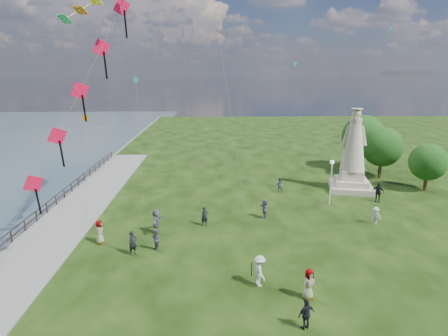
{
  "coord_description": "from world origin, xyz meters",
  "views": [
    {
      "loc": [
        -1.87,
        -17.33,
        11.89
      ],
      "look_at": [
        -1.0,
        8.0,
        5.5
      ],
      "focal_mm": 30.0,
      "sensor_mm": 36.0,
      "label": 1
    }
  ],
  "objects_px": {
    "person_6": "(205,216)",
    "person_3": "(306,314)",
    "person_7": "(279,185)",
    "person_8": "(376,216)",
    "person_1": "(156,240)",
    "person_0": "(133,243)",
    "person_9": "(378,192)",
    "person_2": "(260,271)",
    "person_10": "(100,232)",
    "person_5": "(156,221)",
    "person_11": "(265,209)",
    "statue": "(353,160)",
    "lamppost": "(331,173)",
    "person_4": "(309,284)"
  },
  "relations": [
    {
      "from": "person_5",
      "to": "person_6",
      "type": "xyz_separation_m",
      "value": [
        3.67,
        1.33,
        -0.18
      ]
    },
    {
      "from": "person_7",
      "to": "person_8",
      "type": "relative_size",
      "value": 1.07
    },
    {
      "from": "person_0",
      "to": "person_7",
      "type": "xyz_separation_m",
      "value": [
        12.34,
        13.45,
        -0.06
      ]
    },
    {
      "from": "person_2",
      "to": "person_7",
      "type": "xyz_separation_m",
      "value": [
        4.3,
        17.54,
        -0.15
      ]
    },
    {
      "from": "person_7",
      "to": "person_8",
      "type": "height_order",
      "value": "person_7"
    },
    {
      "from": "person_3",
      "to": "person_8",
      "type": "bearing_deg",
      "value": -149.97
    },
    {
      "from": "person_1",
      "to": "person_4",
      "type": "height_order",
      "value": "person_4"
    },
    {
      "from": "person_5",
      "to": "person_11",
      "type": "xyz_separation_m",
      "value": [
        8.72,
        2.78,
        -0.13
      ]
    },
    {
      "from": "person_0",
      "to": "person_9",
      "type": "xyz_separation_m",
      "value": [
        21.16,
        10.06,
        0.12
      ]
    },
    {
      "from": "statue",
      "to": "person_1",
      "type": "distance_m",
      "value": 22.99
    },
    {
      "from": "person_8",
      "to": "person_9",
      "type": "relative_size",
      "value": 0.75
    },
    {
      "from": "lamppost",
      "to": "person_11",
      "type": "distance_m",
      "value": 7.64
    },
    {
      "from": "person_2",
      "to": "person_7",
      "type": "relative_size",
      "value": 1.19
    },
    {
      "from": "person_10",
      "to": "person_7",
      "type": "bearing_deg",
      "value": -56.19
    },
    {
      "from": "lamppost",
      "to": "person_2",
      "type": "relative_size",
      "value": 2.29
    },
    {
      "from": "person_5",
      "to": "person_10",
      "type": "relative_size",
      "value": 1.11
    },
    {
      "from": "person_9",
      "to": "person_8",
      "type": "bearing_deg",
      "value": -78.27
    },
    {
      "from": "person_4",
      "to": "person_8",
      "type": "height_order",
      "value": "person_4"
    },
    {
      "from": "lamppost",
      "to": "person_3",
      "type": "height_order",
      "value": "lamppost"
    },
    {
      "from": "person_2",
      "to": "person_5",
      "type": "distance_m",
      "value": 10.31
    },
    {
      "from": "person_1",
      "to": "person_4",
      "type": "relative_size",
      "value": 0.93
    },
    {
      "from": "statue",
      "to": "person_4",
      "type": "height_order",
      "value": "statue"
    },
    {
      "from": "person_3",
      "to": "person_11",
      "type": "relative_size",
      "value": 0.94
    },
    {
      "from": "lamppost",
      "to": "person_2",
      "type": "bearing_deg",
      "value": -121.44
    },
    {
      "from": "person_0",
      "to": "person_6",
      "type": "distance_m",
      "value": 6.78
    },
    {
      "from": "person_0",
      "to": "person_3",
      "type": "relative_size",
      "value": 1.07
    },
    {
      "from": "person_9",
      "to": "person_11",
      "type": "distance_m",
      "value": 11.96
    },
    {
      "from": "person_6",
      "to": "person_10",
      "type": "distance_m",
      "value": 8.06
    },
    {
      "from": "person_4",
      "to": "person_10",
      "type": "height_order",
      "value": "person_10"
    },
    {
      "from": "person_2",
      "to": "person_0",
      "type": "bearing_deg",
      "value": 46.61
    },
    {
      "from": "person_0",
      "to": "person_11",
      "type": "relative_size",
      "value": 1.01
    },
    {
      "from": "lamppost",
      "to": "person_1",
      "type": "height_order",
      "value": "lamppost"
    },
    {
      "from": "person_9",
      "to": "person_10",
      "type": "xyz_separation_m",
      "value": [
        -23.9,
        -8.21,
        -0.09
      ]
    },
    {
      "from": "person_8",
      "to": "person_9",
      "type": "distance_m",
      "value": 5.96
    },
    {
      "from": "person_1",
      "to": "person_6",
      "type": "bearing_deg",
      "value": 101.64
    },
    {
      "from": "person_1",
      "to": "person_7",
      "type": "height_order",
      "value": "person_1"
    },
    {
      "from": "person_5",
      "to": "person_3",
      "type": "bearing_deg",
      "value": -131.8
    },
    {
      "from": "lamppost",
      "to": "statue",
      "type": "bearing_deg",
      "value": 50.54
    },
    {
      "from": "person_0",
      "to": "statue",
      "type": "bearing_deg",
      "value": -6.85
    },
    {
      "from": "person_4",
      "to": "person_6",
      "type": "bearing_deg",
      "value": 89.68
    },
    {
      "from": "statue",
      "to": "person_1",
      "type": "height_order",
      "value": "statue"
    },
    {
      "from": "person_6",
      "to": "lamppost",
      "type": "bearing_deg",
      "value": 0.63
    },
    {
      "from": "person_6",
      "to": "person_3",
      "type": "bearing_deg",
      "value": -89.77
    },
    {
      "from": "person_3",
      "to": "person_7",
      "type": "bearing_deg",
      "value": -121.81
    },
    {
      "from": "person_8",
      "to": "person_3",
      "type": "bearing_deg",
      "value": -85.24
    },
    {
      "from": "lamppost",
      "to": "person_9",
      "type": "relative_size",
      "value": 2.2
    },
    {
      "from": "person_3",
      "to": "person_5",
      "type": "xyz_separation_m",
      "value": [
        -8.71,
        11.46,
        0.18
      ]
    },
    {
      "from": "person_4",
      "to": "person_10",
      "type": "distance_m",
      "value": 15.16
    },
    {
      "from": "person_1",
      "to": "person_2",
      "type": "height_order",
      "value": "person_2"
    },
    {
      "from": "person_4",
      "to": "person_7",
      "type": "height_order",
      "value": "person_4"
    }
  ]
}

